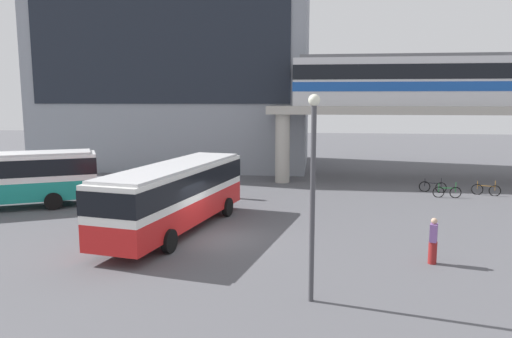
# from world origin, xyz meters

# --- Properties ---
(ground_plane) EXTENTS (120.00, 120.00, 0.00)m
(ground_plane) POSITION_xyz_m (0.00, 10.00, 0.00)
(ground_plane) COLOR #515156
(station_building) EXTENTS (24.35, 13.41, 21.86)m
(station_building) POSITION_xyz_m (-8.67, 24.84, 10.93)
(station_building) COLOR gray
(station_building) RESTS_ON ground_plane
(elevated_platform) EXTENTS (26.84, 5.95, 5.76)m
(elevated_platform) POSITION_xyz_m (14.11, 17.50, 4.87)
(elevated_platform) COLOR #ADA89E
(elevated_platform) RESTS_ON ground_plane
(train) EXTENTS (24.53, 2.96, 3.84)m
(train) POSITION_xyz_m (14.81, 17.50, 7.73)
(train) COLOR silver
(train) RESTS_ON elevated_platform
(bus_main) EXTENTS (4.57, 11.32, 3.22)m
(bus_main) POSITION_xyz_m (-2.19, 1.02, 1.99)
(bus_main) COLOR red
(bus_main) RESTS_ON ground_plane
(bicycle_black) EXTENTS (1.76, 0.47, 1.04)m
(bicycle_black) POSITION_xyz_m (12.35, 12.65, 0.36)
(bicycle_black) COLOR black
(bicycle_black) RESTS_ON ground_plane
(bicycle_brown) EXTENTS (1.72, 0.63, 1.04)m
(bicycle_brown) POSITION_xyz_m (15.57, 11.95, 0.36)
(bicycle_brown) COLOR black
(bicycle_brown) RESTS_ON ground_plane
(bicycle_green) EXTENTS (1.79, 0.08, 1.04)m
(bicycle_green) POSITION_xyz_m (12.82, 10.85, 0.36)
(bicycle_green) COLOR black
(bicycle_green) RESTS_ON ground_plane
(pedestrian_at_kerb) EXTENTS (0.37, 0.46, 1.80)m
(pedestrian_at_kerb) POSITION_xyz_m (8.90, -2.26, 0.85)
(pedestrian_at_kerb) COLOR maroon
(pedestrian_at_kerb) RESTS_ON ground_plane
(pedestrian_near_building) EXTENTS (0.32, 0.43, 1.69)m
(pedestrian_near_building) POSITION_xyz_m (-0.54, 8.88, 0.80)
(pedestrian_near_building) COLOR maroon
(pedestrian_near_building) RESTS_ON ground_plane
(lamp_post) EXTENTS (0.36, 0.36, 6.43)m
(lamp_post) POSITION_xyz_m (4.30, -6.32, 3.79)
(lamp_post) COLOR #3F3F44
(lamp_post) RESTS_ON ground_plane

